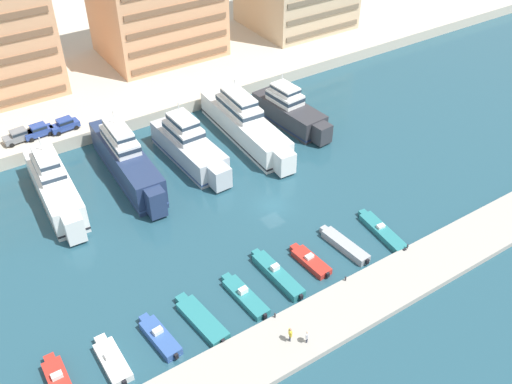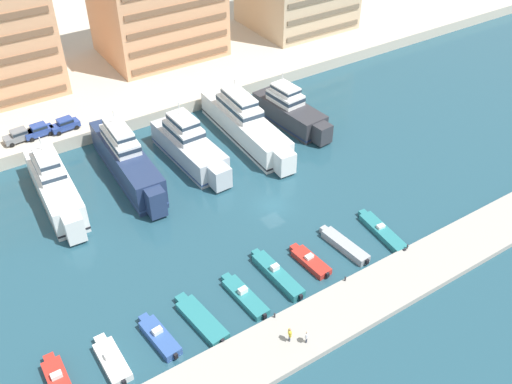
# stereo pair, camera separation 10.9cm
# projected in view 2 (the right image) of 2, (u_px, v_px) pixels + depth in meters

# --- Properties ---
(ground_plane) EXTENTS (400.00, 400.00, 0.00)m
(ground_plane) POSITION_uv_depth(u_px,v_px,m) (273.00, 206.00, 72.36)
(ground_plane) COLOR #234C5B
(quay_promenade) EXTENTS (180.00, 70.00, 2.00)m
(quay_promenade) POSITION_uv_depth(u_px,v_px,m) (98.00, 36.00, 112.36)
(quay_promenade) COLOR beige
(quay_promenade) RESTS_ON ground
(pier_dock) EXTENTS (120.00, 6.24, 0.71)m
(pier_dock) POSITION_uv_depth(u_px,v_px,m) (371.00, 295.00, 60.04)
(pier_dock) COLOR #A8A399
(pier_dock) RESTS_ON ground
(yacht_white_far_left) EXTENTS (4.78, 18.56, 8.45)m
(yacht_white_far_left) POSITION_uv_depth(u_px,v_px,m) (55.00, 186.00, 71.49)
(yacht_white_far_left) COLOR white
(yacht_white_far_left) RESTS_ON ground
(yacht_navy_left) EXTENTS (4.70, 20.96, 8.87)m
(yacht_navy_left) POSITION_uv_depth(u_px,v_px,m) (127.00, 160.00, 75.69)
(yacht_navy_left) COLOR navy
(yacht_navy_left) RESTS_ON ground
(yacht_silver_mid_left) EXTENTS (5.08, 17.30, 8.22)m
(yacht_silver_mid_left) POSITION_uv_depth(u_px,v_px,m) (189.00, 146.00, 78.95)
(yacht_silver_mid_left) COLOR silver
(yacht_silver_mid_left) RESTS_ON ground
(yacht_white_center_left) EXTENTS (5.26, 22.70, 8.32)m
(yacht_white_center_left) POSITION_uv_depth(u_px,v_px,m) (245.00, 123.00, 83.58)
(yacht_white_center_left) COLOR white
(yacht_white_center_left) RESTS_ON ground
(yacht_charcoal_center) EXTENTS (5.48, 15.94, 7.79)m
(yacht_charcoal_center) POSITION_uv_depth(u_px,v_px,m) (290.00, 111.00, 86.85)
(yacht_charcoal_center) COLOR #333338
(yacht_charcoal_center) RESTS_ON ground
(motorboat_red_far_left) EXTENTS (1.89, 6.37, 1.46)m
(motorboat_red_far_left) POSITION_uv_depth(u_px,v_px,m) (59.00, 382.00, 51.67)
(motorboat_red_far_left) COLOR red
(motorboat_red_far_left) RESTS_ON ground
(motorboat_white_left) EXTENTS (2.02, 6.30, 1.32)m
(motorboat_white_left) POSITION_uv_depth(u_px,v_px,m) (112.00, 360.00, 53.55)
(motorboat_white_left) COLOR white
(motorboat_white_left) RESTS_ON ground
(motorboat_blue_mid_left) EXTENTS (2.30, 6.40, 1.45)m
(motorboat_blue_mid_left) POSITION_uv_depth(u_px,v_px,m) (159.00, 337.00, 55.63)
(motorboat_blue_mid_left) COLOR #33569E
(motorboat_blue_mid_left) RESTS_ON ground
(motorboat_teal_center_left) EXTENTS (2.82, 7.81, 0.85)m
(motorboat_teal_center_left) POSITION_uv_depth(u_px,v_px,m) (201.00, 319.00, 57.45)
(motorboat_teal_center_left) COLOR teal
(motorboat_teal_center_left) RESTS_ON ground
(motorboat_teal_center) EXTENTS (2.18, 7.34, 1.30)m
(motorboat_teal_center) POSITION_uv_depth(u_px,v_px,m) (245.00, 296.00, 59.90)
(motorboat_teal_center) COLOR teal
(motorboat_teal_center) RESTS_ON ground
(motorboat_teal_center_right) EXTENTS (1.94, 8.59, 1.55)m
(motorboat_teal_center_right) POSITION_uv_depth(u_px,v_px,m) (277.00, 274.00, 62.22)
(motorboat_teal_center_right) COLOR teal
(motorboat_teal_center_right) RESTS_ON ground
(motorboat_red_mid_right) EXTENTS (2.12, 6.07, 1.14)m
(motorboat_red_mid_right) POSITION_uv_depth(u_px,v_px,m) (310.00, 261.00, 63.94)
(motorboat_red_mid_right) COLOR red
(motorboat_red_mid_right) RESTS_ON ground
(motorboat_grey_right) EXTENTS (2.10, 7.47, 0.92)m
(motorboat_grey_right) POSITION_uv_depth(u_px,v_px,m) (344.00, 245.00, 65.90)
(motorboat_grey_right) COLOR #9EA3A8
(motorboat_grey_right) RESTS_ON ground
(motorboat_teal_far_right) EXTENTS (2.30, 8.34, 1.09)m
(motorboat_teal_far_right) POSITION_uv_depth(u_px,v_px,m) (382.00, 232.00, 67.91)
(motorboat_teal_far_right) COLOR teal
(motorboat_teal_far_right) RESTS_ON ground
(car_grey_far_left) EXTENTS (4.22, 2.18, 1.80)m
(car_grey_far_left) POSITION_uv_depth(u_px,v_px,m) (19.00, 135.00, 79.97)
(car_grey_far_left) COLOR slate
(car_grey_far_left) RESTS_ON quay_promenade
(car_blue_left) EXTENTS (4.20, 2.14, 1.80)m
(car_blue_left) POSITION_uv_depth(u_px,v_px,m) (39.00, 130.00, 81.05)
(car_blue_left) COLOR #28428E
(car_blue_left) RESTS_ON quay_promenade
(car_blue_mid_left) EXTENTS (4.23, 2.20, 1.80)m
(car_blue_mid_left) POSITION_uv_depth(u_px,v_px,m) (65.00, 124.00, 82.35)
(car_blue_mid_left) COLOR #28428E
(car_blue_mid_left) RESTS_ON quay_promenade
(apartment_block_mid_left) EXTENTS (20.31, 16.60, 20.70)m
(apartment_block_mid_left) POSITION_uv_depth(u_px,v_px,m) (156.00, 1.00, 98.55)
(apartment_block_mid_left) COLOR tan
(apartment_block_mid_left) RESTS_ON quay_promenade
(pedestrian_near_edge) EXTENTS (0.38, 0.65, 1.75)m
(pedestrian_near_edge) POSITION_uv_depth(u_px,v_px,m) (290.00, 334.00, 54.39)
(pedestrian_near_edge) COLOR #4C515B
(pedestrian_near_edge) RESTS_ON pier_dock
(pedestrian_mid_deck) EXTENTS (0.50, 0.41, 1.54)m
(pedestrian_mid_deck) POSITION_uv_depth(u_px,v_px,m) (307.00, 336.00, 54.32)
(pedestrian_mid_deck) COLOR #282D3D
(pedestrian_mid_deck) RESTS_ON pier_dock
(bollard_west) EXTENTS (0.20, 0.20, 0.61)m
(bollard_west) POSITION_uv_depth(u_px,v_px,m) (275.00, 315.00, 57.08)
(bollard_west) COLOR #2D2D33
(bollard_west) RESTS_ON pier_dock
(bollard_west_mid) EXTENTS (0.20, 0.20, 0.61)m
(bollard_west_mid) POSITION_uv_depth(u_px,v_px,m) (345.00, 278.00, 61.02)
(bollard_west_mid) COLOR #2D2D33
(bollard_west_mid) RESTS_ON pier_dock
(bollard_east_mid) EXTENTS (0.20, 0.20, 0.61)m
(bollard_east_mid) POSITION_uv_depth(u_px,v_px,m) (407.00, 246.00, 64.96)
(bollard_east_mid) COLOR #2D2D33
(bollard_east_mid) RESTS_ON pier_dock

